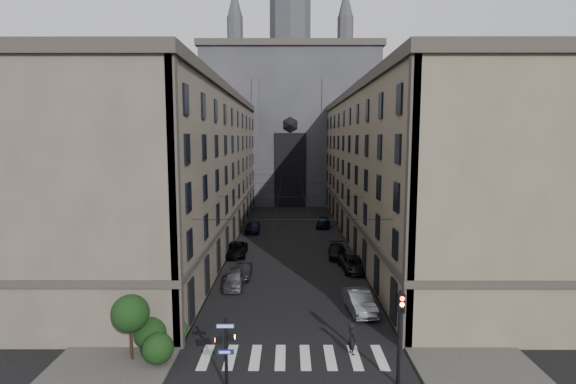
{
  "coord_description": "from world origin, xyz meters",
  "views": [
    {
      "loc": [
        -0.23,
        -20.6,
        13.14
      ],
      "look_at": [
        -0.3,
        11.19,
        9.28
      ],
      "focal_mm": 28.0,
      "sensor_mm": 36.0,
      "label": 1
    }
  ],
  "objects_px": {
    "gothic_tower": "(290,115)",
    "car_left_midnear": "(244,271)",
    "car_right_near": "(359,301)",
    "car_right_midnear": "(354,264)",
    "car_right_far": "(323,222)",
    "pedestrian": "(352,339)",
    "car_right_midfar": "(337,251)",
    "traffic_light_right": "(400,327)",
    "car_left_near": "(234,279)",
    "pedestrian_signal_left": "(226,348)",
    "car_left_midfar": "(236,249)",
    "car_left_far": "(253,227)"
  },
  "relations": [
    {
      "from": "car_left_near",
      "to": "car_right_near",
      "type": "height_order",
      "value": "car_right_near"
    },
    {
      "from": "car_left_midfar",
      "to": "car_right_midfar",
      "type": "distance_m",
      "value": 11.32
    },
    {
      "from": "car_left_midfar",
      "to": "car_right_midfar",
      "type": "height_order",
      "value": "car_left_midfar"
    },
    {
      "from": "car_left_midnear",
      "to": "car_left_midfar",
      "type": "distance_m",
      "value": 8.01
    },
    {
      "from": "traffic_light_right",
      "to": "car_right_far",
      "type": "xyz_separation_m",
      "value": [
        -0.8,
        42.47,
        -2.5
      ]
    },
    {
      "from": "car_right_near",
      "to": "car_right_midnear",
      "type": "xyz_separation_m",
      "value": [
        1.1,
        10.54,
        -0.09
      ]
    },
    {
      "from": "gothic_tower",
      "to": "car_left_far",
      "type": "bearing_deg",
      "value": -98.83
    },
    {
      "from": "car_left_near",
      "to": "car_right_near",
      "type": "relative_size",
      "value": 0.88
    },
    {
      "from": "gothic_tower",
      "to": "car_right_midnear",
      "type": "bearing_deg",
      "value": -83.24
    },
    {
      "from": "car_left_midnear",
      "to": "pedestrian",
      "type": "xyz_separation_m",
      "value": [
        8.11,
        -15.0,
        0.35
      ]
    },
    {
      "from": "car_left_midnear",
      "to": "car_right_near",
      "type": "height_order",
      "value": "car_right_near"
    },
    {
      "from": "car_left_near",
      "to": "car_left_midfar",
      "type": "relative_size",
      "value": 0.81
    },
    {
      "from": "car_left_midnear",
      "to": "pedestrian_signal_left",
      "type": "bearing_deg",
      "value": -86.45
    },
    {
      "from": "pedestrian_signal_left",
      "to": "car_right_midnear",
      "type": "bearing_deg",
      "value": 65.36
    },
    {
      "from": "pedestrian_signal_left",
      "to": "car_right_near",
      "type": "distance_m",
      "value": 13.78
    },
    {
      "from": "car_left_midfar",
      "to": "pedestrian",
      "type": "relative_size",
      "value": 2.71
    },
    {
      "from": "car_right_far",
      "to": "pedestrian",
      "type": "xyz_separation_m",
      "value": [
        -1.19,
        -38.95,
        0.19
      ]
    },
    {
      "from": "gothic_tower",
      "to": "car_right_midfar",
      "type": "xyz_separation_m",
      "value": [
        5.1,
        -47.28,
        -17.1
      ]
    },
    {
      "from": "car_right_near",
      "to": "car_left_midnear",
      "type": "bearing_deg",
      "value": 132.68
    },
    {
      "from": "traffic_light_right",
      "to": "car_left_near",
      "type": "bearing_deg",
      "value": 124.06
    },
    {
      "from": "car_left_far",
      "to": "car_right_midfar",
      "type": "relative_size",
      "value": 1.02
    },
    {
      "from": "car_right_midnear",
      "to": "car_left_midfar",
      "type": "bearing_deg",
      "value": 150.49
    },
    {
      "from": "car_left_midfar",
      "to": "car_right_midfar",
      "type": "relative_size",
      "value": 1.11
    },
    {
      "from": "car_right_near",
      "to": "car_left_near",
      "type": "bearing_deg",
      "value": 145.01
    },
    {
      "from": "pedestrian",
      "to": "gothic_tower",
      "type": "bearing_deg",
      "value": -17.15
    },
    {
      "from": "car_right_near",
      "to": "car_right_far",
      "type": "relative_size",
      "value": 1.05
    },
    {
      "from": "car_left_midnear",
      "to": "pedestrian",
      "type": "relative_size",
      "value": 1.96
    },
    {
      "from": "car_right_midnear",
      "to": "car_right_far",
      "type": "distance_m",
      "value": 21.76
    },
    {
      "from": "car_left_near",
      "to": "pedestrian",
      "type": "distance_m",
      "value": 14.96
    },
    {
      "from": "pedestrian",
      "to": "car_left_near",
      "type": "bearing_deg",
      "value": 15.18
    },
    {
      "from": "traffic_light_right",
      "to": "gothic_tower",
      "type": "bearing_deg",
      "value": 94.38
    },
    {
      "from": "pedestrian_signal_left",
      "to": "car_left_far",
      "type": "height_order",
      "value": "pedestrian_signal_left"
    },
    {
      "from": "car_right_near",
      "to": "car_right_midfar",
      "type": "relative_size",
      "value": 1.02
    },
    {
      "from": "gothic_tower",
      "to": "pedestrian_signal_left",
      "type": "distance_m",
      "value": 75.15
    },
    {
      "from": "car_right_near",
      "to": "traffic_light_right",
      "type": "bearing_deg",
      "value": -93.68
    },
    {
      "from": "car_left_far",
      "to": "car_right_midnear",
      "type": "relative_size",
      "value": 0.95
    },
    {
      "from": "car_left_near",
      "to": "car_left_far",
      "type": "height_order",
      "value": "car_left_near"
    },
    {
      "from": "car_left_midnear",
      "to": "car_right_midnear",
      "type": "distance_m",
      "value": 10.93
    },
    {
      "from": "car_right_far",
      "to": "pedestrian",
      "type": "bearing_deg",
      "value": -83.81
    },
    {
      "from": "gothic_tower",
      "to": "car_left_near",
      "type": "distance_m",
      "value": 60.01
    },
    {
      "from": "gothic_tower",
      "to": "car_right_midfar",
      "type": "bearing_deg",
      "value": -83.84
    },
    {
      "from": "gothic_tower",
      "to": "car_left_midnear",
      "type": "distance_m",
      "value": 57.33
    },
    {
      "from": "car_left_midnear",
      "to": "pedestrian",
      "type": "bearing_deg",
      "value": -61.04
    },
    {
      "from": "car_left_near",
      "to": "traffic_light_right",
      "type": "bearing_deg",
      "value": -56.5
    },
    {
      "from": "gothic_tower",
      "to": "car_left_far",
      "type": "distance_m",
      "value": 38.39
    },
    {
      "from": "car_left_far",
      "to": "car_right_midfar",
      "type": "height_order",
      "value": "car_left_far"
    },
    {
      "from": "car_left_midfar",
      "to": "gothic_tower",
      "type": "bearing_deg",
      "value": 81.59
    },
    {
      "from": "traffic_light_right",
      "to": "car_left_midfar",
      "type": "xyz_separation_m",
      "value": [
        -11.8,
        26.35,
        -2.55
      ]
    },
    {
      "from": "pedestrian_signal_left",
      "to": "car_left_far",
      "type": "relative_size",
      "value": 0.82
    },
    {
      "from": "car_right_near",
      "to": "gothic_tower",
      "type": "bearing_deg",
      "value": 88.16
    }
  ]
}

